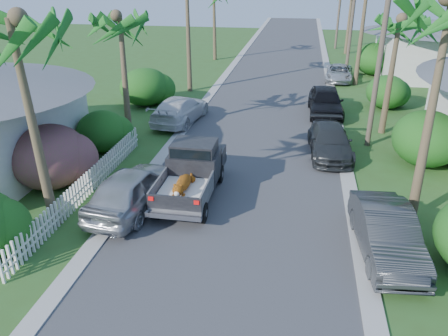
% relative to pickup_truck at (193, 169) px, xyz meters
% --- Properties ---
extents(ground, '(120.00, 120.00, 0.00)m').
position_rel_pickup_truck_xyz_m(ground, '(1.95, -6.46, -1.01)').
color(ground, '#31531F').
rests_on(ground, ground).
extents(road, '(8.00, 100.00, 0.02)m').
position_rel_pickup_truck_xyz_m(road, '(1.95, 18.54, -1.00)').
color(road, '#38383A').
rests_on(road, ground).
extents(curb_left, '(0.60, 100.00, 0.06)m').
position_rel_pickup_truck_xyz_m(curb_left, '(-2.35, 18.54, -0.98)').
color(curb_left, '#A5A39E').
rests_on(curb_left, ground).
extents(curb_right, '(0.60, 100.00, 0.06)m').
position_rel_pickup_truck_xyz_m(curb_right, '(6.25, 18.54, -0.98)').
color(curb_right, '#A5A39E').
rests_on(curb_right, ground).
extents(pickup_truck, '(1.98, 5.12, 2.06)m').
position_rel_pickup_truck_xyz_m(pickup_truck, '(0.00, 0.00, 0.00)').
color(pickup_truck, black).
rests_on(pickup_truck, ground).
extents(parked_car_rn, '(1.99, 4.66, 1.50)m').
position_rel_pickup_truck_xyz_m(parked_car_rn, '(6.93, -3.05, -0.26)').
color(parked_car_rn, '#2D2F32').
rests_on(parked_car_rn, ground).
extents(parked_car_rm, '(2.21, 4.80, 1.36)m').
position_rel_pickup_truck_xyz_m(parked_car_rm, '(5.55, 4.93, -0.33)').
color(parked_car_rm, '#282B2D').
rests_on(parked_car_rm, ground).
extents(parked_car_rf, '(2.16, 4.98, 1.67)m').
position_rel_pickup_truck_xyz_m(parked_car_rf, '(5.55, 11.40, -0.17)').
color(parked_car_rf, black).
rests_on(parked_car_rf, ground).
extents(parked_car_rd, '(2.41, 4.57, 1.22)m').
position_rel_pickup_truck_xyz_m(parked_car_rd, '(6.95, 20.71, -0.40)').
color(parked_car_rd, '#B0B3B7').
rests_on(parked_car_rd, ground).
extents(parked_car_ln, '(2.49, 4.99, 1.63)m').
position_rel_pickup_truck_xyz_m(parked_car_ln, '(-1.90, -1.71, -0.19)').
color(parked_car_ln, '#A4A7AB').
rests_on(parked_car_ln, ground).
extents(parked_car_lf, '(2.74, 5.39, 1.50)m').
position_rel_pickup_truck_xyz_m(parked_car_lf, '(-2.85, 8.47, -0.26)').
color(parked_car_lf, silver).
rests_on(parked_car_lf, ground).
extents(palm_l_a, '(4.40, 4.40, 8.20)m').
position_rel_pickup_truck_xyz_m(palm_l_a, '(-4.25, -3.46, 5.92)').
color(palm_l_a, brown).
rests_on(palm_l_a, ground).
extents(palm_l_b, '(4.40, 4.40, 7.40)m').
position_rel_pickup_truck_xyz_m(palm_l_b, '(-4.85, 5.54, 5.14)').
color(palm_l_b, brown).
rests_on(palm_l_b, ground).
extents(palm_r_b, '(4.40, 4.40, 7.20)m').
position_rel_pickup_truck_xyz_m(palm_r_b, '(8.55, 8.54, 4.94)').
color(palm_r_b, brown).
rests_on(palm_r_b, ground).
extents(shrub_l_b, '(3.00, 3.30, 2.60)m').
position_rel_pickup_truck_xyz_m(shrub_l_b, '(-5.85, -0.46, 0.29)').
color(shrub_l_b, '#AE185B').
rests_on(shrub_l_b, ground).
extents(shrub_l_c, '(2.40, 2.64, 2.00)m').
position_rel_pickup_truck_xyz_m(shrub_l_c, '(-5.45, 3.54, -0.01)').
color(shrub_l_c, '#1D4C15').
rests_on(shrub_l_c, ground).
extents(shrub_l_d, '(3.20, 3.52, 2.40)m').
position_rel_pickup_truck_xyz_m(shrub_l_d, '(-6.05, 11.54, 0.19)').
color(shrub_l_d, '#1D4C15').
rests_on(shrub_l_d, ground).
extents(shrub_r_b, '(3.00, 3.30, 2.50)m').
position_rel_pickup_truck_xyz_m(shrub_r_b, '(9.75, 4.54, 0.24)').
color(shrub_r_b, '#1D4C15').
rests_on(shrub_r_b, ground).
extents(shrub_r_c, '(2.60, 2.86, 2.10)m').
position_rel_pickup_truck_xyz_m(shrub_r_c, '(9.45, 13.54, 0.04)').
color(shrub_r_c, '#1D4C15').
rests_on(shrub_r_c, ground).
extents(shrub_r_d, '(3.20, 3.52, 2.60)m').
position_rel_pickup_truck_xyz_m(shrub_r_d, '(9.95, 23.54, 0.29)').
color(shrub_r_d, '#1D4C15').
rests_on(shrub_r_d, ground).
extents(picket_fence, '(0.10, 11.00, 1.00)m').
position_rel_pickup_truck_xyz_m(picket_fence, '(-4.05, -0.96, -0.51)').
color(picket_fence, white).
rests_on(picket_fence, ground).
extents(house_right_far, '(9.00, 8.00, 4.60)m').
position_rel_pickup_truck_xyz_m(house_right_far, '(14.95, 23.54, 1.11)').
color(house_right_far, silver).
rests_on(house_right_far, ground).
extents(utility_pole_b, '(1.60, 0.26, 9.00)m').
position_rel_pickup_truck_xyz_m(utility_pole_b, '(7.55, 6.54, 3.59)').
color(utility_pole_b, brown).
rests_on(utility_pole_b, ground).
extents(utility_pole_c, '(1.60, 0.26, 9.00)m').
position_rel_pickup_truck_xyz_m(utility_pole_c, '(7.55, 21.54, 3.59)').
color(utility_pole_c, brown).
rests_on(utility_pole_c, ground).
extents(utility_pole_d, '(1.60, 0.26, 9.00)m').
position_rel_pickup_truck_xyz_m(utility_pole_d, '(7.55, 36.54, 3.59)').
color(utility_pole_d, brown).
rests_on(utility_pole_d, ground).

